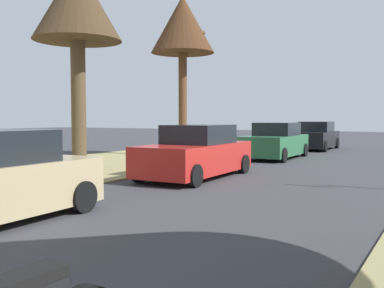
# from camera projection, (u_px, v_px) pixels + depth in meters

# --- Properties ---
(street_tree_left_mid_b) EXTENTS (2.99, 2.99, 6.96)m
(street_tree_left_mid_b) POSITION_uv_depth(u_px,v_px,m) (77.00, 6.00, 14.71)
(street_tree_left_mid_b) COLOR brown
(street_tree_left_mid_b) RESTS_ON grass_verge_left
(street_tree_left_far) EXTENTS (2.89, 2.89, 7.30)m
(street_tree_left_far) POSITION_uv_depth(u_px,v_px,m) (183.00, 27.00, 19.93)
(street_tree_left_far) COLOR brown
(street_tree_left_far) RESTS_ON grass_verge_left
(parked_sedan_red) EXTENTS (2.08, 4.46, 1.57)m
(parked_sedan_red) POSITION_uv_depth(u_px,v_px,m) (196.00, 153.00, 13.08)
(parked_sedan_red) COLOR red
(parked_sedan_red) RESTS_ON ground
(parked_sedan_green) EXTENTS (2.08, 4.46, 1.57)m
(parked_sedan_green) POSITION_uv_depth(u_px,v_px,m) (275.00, 142.00, 19.27)
(parked_sedan_green) COLOR #28663D
(parked_sedan_green) RESTS_ON ground
(parked_sedan_black) EXTENTS (2.08, 4.46, 1.57)m
(parked_sedan_black) POSITION_uv_depth(u_px,v_px,m) (316.00, 137.00, 24.70)
(parked_sedan_black) COLOR black
(parked_sedan_black) RESTS_ON ground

